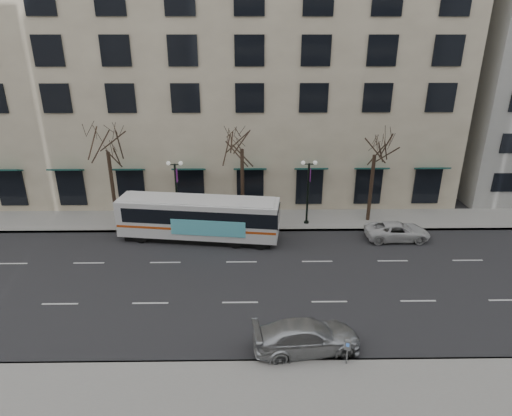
{
  "coord_description": "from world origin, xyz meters",
  "views": [
    {
      "loc": [
        0.6,
        -22.44,
        13.83
      ],
      "look_at": [
        0.95,
        1.87,
        4.0
      ],
      "focal_mm": 30.0,
      "sensor_mm": 36.0,
      "label": 1
    }
  ],
  "objects_px": {
    "silver_car": "(307,337)",
    "lamp_post_left": "(177,190)",
    "tree_far_left": "(106,140)",
    "pay_station": "(348,347)",
    "tree_far_right": "(376,142)",
    "lamp_post_right": "(308,189)",
    "white_pickup": "(397,231)",
    "city_bus": "(200,217)",
    "tree_far_mid": "(242,137)"
  },
  "relations": [
    {
      "from": "city_bus",
      "to": "white_pickup",
      "type": "bearing_deg",
      "value": 6.72
    },
    {
      "from": "tree_far_right",
      "to": "lamp_post_left",
      "type": "distance_m",
      "value": 15.4
    },
    {
      "from": "tree_far_mid",
      "to": "silver_car",
      "type": "xyz_separation_m",
      "value": [
        3.22,
        -14.98,
        -6.17
      ]
    },
    {
      "from": "tree_far_left",
      "to": "white_pickup",
      "type": "relative_size",
      "value": 1.81
    },
    {
      "from": "white_pickup",
      "to": "lamp_post_right",
      "type": "bearing_deg",
      "value": 66.66
    },
    {
      "from": "tree_far_right",
      "to": "silver_car",
      "type": "xyz_separation_m",
      "value": [
        -6.78,
        -14.98,
        -5.69
      ]
    },
    {
      "from": "lamp_post_left",
      "to": "white_pickup",
      "type": "distance_m",
      "value": 16.64
    },
    {
      "from": "tree_far_right",
      "to": "lamp_post_right",
      "type": "bearing_deg",
      "value": -173.15
    },
    {
      "from": "tree_far_left",
      "to": "city_bus",
      "type": "bearing_deg",
      "value": -23.4
    },
    {
      "from": "pay_station",
      "to": "tree_far_mid",
      "type": "bearing_deg",
      "value": 129.87
    },
    {
      "from": "city_bus",
      "to": "white_pickup",
      "type": "xyz_separation_m",
      "value": [
        14.31,
        -0.24,
        -1.07
      ]
    },
    {
      "from": "tree_far_right",
      "to": "silver_car",
      "type": "bearing_deg",
      "value": -114.35
    },
    {
      "from": "lamp_post_left",
      "to": "city_bus",
      "type": "relative_size",
      "value": 0.44
    },
    {
      "from": "lamp_post_left",
      "to": "lamp_post_right",
      "type": "bearing_deg",
      "value": 0.0
    },
    {
      "from": "tree_far_left",
      "to": "silver_car",
      "type": "distance_m",
      "value": 20.85
    },
    {
      "from": "lamp_post_right",
      "to": "white_pickup",
      "type": "bearing_deg",
      "value": -22.94
    },
    {
      "from": "white_pickup",
      "to": "city_bus",
      "type": "bearing_deg",
      "value": 88.65
    },
    {
      "from": "silver_car",
      "to": "lamp_post_right",
      "type": "bearing_deg",
      "value": -14.32
    },
    {
      "from": "city_bus",
      "to": "lamp_post_left",
      "type": "bearing_deg",
      "value": 136.71
    },
    {
      "from": "tree_far_mid",
      "to": "city_bus",
      "type": "height_order",
      "value": "tree_far_mid"
    },
    {
      "from": "lamp_post_left",
      "to": "city_bus",
      "type": "xyz_separation_m",
      "value": [
        1.96,
        -2.41,
        -1.24
      ]
    },
    {
      "from": "white_pickup",
      "to": "pay_station",
      "type": "distance_m",
      "value": 14.36
    },
    {
      "from": "lamp_post_left",
      "to": "lamp_post_right",
      "type": "distance_m",
      "value": 10.0
    },
    {
      "from": "pay_station",
      "to": "lamp_post_right",
      "type": "bearing_deg",
      "value": 112.53
    },
    {
      "from": "tree_far_mid",
      "to": "white_pickup",
      "type": "relative_size",
      "value": 1.86
    },
    {
      "from": "tree_far_left",
      "to": "city_bus",
      "type": "height_order",
      "value": "tree_far_left"
    },
    {
      "from": "tree_far_right",
      "to": "lamp_post_left",
      "type": "bearing_deg",
      "value": -177.71
    },
    {
      "from": "lamp_post_left",
      "to": "silver_car",
      "type": "relative_size",
      "value": 1.03
    },
    {
      "from": "lamp_post_left",
      "to": "tree_far_mid",
      "type": "bearing_deg",
      "value": 6.85
    },
    {
      "from": "city_bus",
      "to": "pay_station",
      "type": "height_order",
      "value": "city_bus"
    },
    {
      "from": "tree_far_left",
      "to": "tree_far_mid",
      "type": "xyz_separation_m",
      "value": [
        10.0,
        0.0,
        0.21
      ]
    },
    {
      "from": "tree_far_left",
      "to": "lamp_post_left",
      "type": "distance_m",
      "value": 6.29
    },
    {
      "from": "city_bus",
      "to": "white_pickup",
      "type": "distance_m",
      "value": 14.35
    },
    {
      "from": "tree_far_left",
      "to": "lamp_post_left",
      "type": "xyz_separation_m",
      "value": [
        5.01,
        -0.6,
        -3.75
      ]
    },
    {
      "from": "lamp_post_left",
      "to": "lamp_post_right",
      "type": "relative_size",
      "value": 1.0
    },
    {
      "from": "lamp_post_left",
      "to": "pay_station",
      "type": "bearing_deg",
      "value": -57.52
    },
    {
      "from": "tree_far_left",
      "to": "lamp_post_right",
      "type": "distance_m",
      "value": 15.48
    },
    {
      "from": "tree_far_right",
      "to": "pay_station",
      "type": "relative_size",
      "value": 6.46
    },
    {
      "from": "tree_far_right",
      "to": "lamp_post_left",
      "type": "height_order",
      "value": "tree_far_right"
    },
    {
      "from": "silver_car",
      "to": "lamp_post_left",
      "type": "bearing_deg",
      "value": 22.5
    },
    {
      "from": "city_bus",
      "to": "white_pickup",
      "type": "height_order",
      "value": "city_bus"
    },
    {
      "from": "tree_far_left",
      "to": "pay_station",
      "type": "xyz_separation_m",
      "value": [
        14.88,
        -16.1,
        -5.64
      ]
    },
    {
      "from": "tree_far_mid",
      "to": "silver_car",
      "type": "relative_size",
      "value": 1.69
    },
    {
      "from": "city_bus",
      "to": "silver_car",
      "type": "distance_m",
      "value": 13.54
    },
    {
      "from": "city_bus",
      "to": "pay_station",
      "type": "bearing_deg",
      "value": -51.17
    },
    {
      "from": "tree_far_mid",
      "to": "lamp_post_right",
      "type": "distance_m",
      "value": 6.41
    },
    {
      "from": "tree_far_right",
      "to": "lamp_post_right",
      "type": "relative_size",
      "value": 1.55
    },
    {
      "from": "tree_far_mid",
      "to": "lamp_post_left",
      "type": "relative_size",
      "value": 1.64
    },
    {
      "from": "white_pickup",
      "to": "tree_far_left",
      "type": "bearing_deg",
      "value": 80.91
    },
    {
      "from": "tree_far_left",
      "to": "pay_station",
      "type": "bearing_deg",
      "value": -47.26
    }
  ]
}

